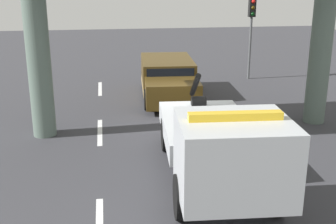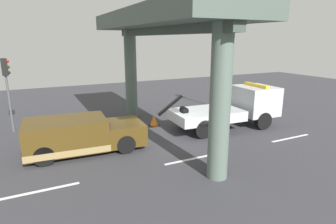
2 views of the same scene
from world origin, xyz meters
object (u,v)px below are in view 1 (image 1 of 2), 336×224
towed_van_green (168,79)px  traffic_light_near (252,21)px  tow_truck_white (220,145)px  traffic_cone_orange (250,120)px

towed_van_green → traffic_light_near: 5.85m
tow_truck_white → towed_van_green: size_ratio=1.38×
tow_truck_white → towed_van_green: 8.79m
tow_truck_white → traffic_light_near: bearing=158.1°
tow_truck_white → towed_van_green: tow_truck_white is taller
tow_truck_white → traffic_cone_orange: size_ratio=10.97×
tow_truck_white → traffic_light_near: (-11.64, 4.67, 1.75)m
towed_van_green → traffic_cone_orange: bearing=25.5°
traffic_light_near → traffic_cone_orange: 8.27m
traffic_light_near → traffic_cone_orange: traffic_light_near is taller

